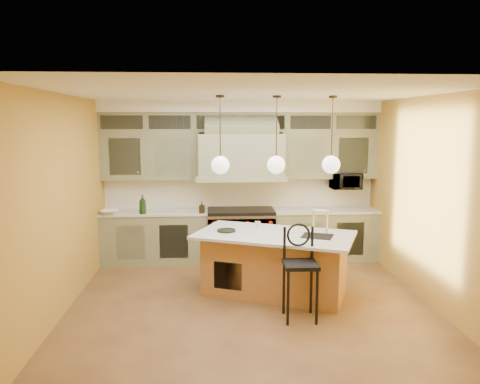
{
  "coord_description": "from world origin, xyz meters",
  "views": [
    {
      "loc": [
        -0.53,
        -6.19,
        2.52
      ],
      "look_at": [
        -0.1,
        0.7,
        1.49
      ],
      "focal_mm": 35.0,
      "sensor_mm": 36.0,
      "label": 1
    }
  ],
  "objects": [
    {
      "name": "kitchen_island",
      "position": [
        0.4,
        0.45,
        0.47
      ],
      "size": [
        2.53,
        1.97,
        1.35
      ],
      "rotation": [
        0.0,
        0.0,
        -0.4
      ],
      "color": "#A16039",
      "rests_on": "floor"
    },
    {
      "name": "oil_bottle_a",
      "position": [
        -1.73,
        1.92,
        1.11
      ],
      "size": [
        0.14,
        0.14,
        0.34
      ],
      "primitive_type": "imported",
      "rotation": [
        0.0,
        0.0,
        -0.12
      ],
      "color": "#133214",
      "rests_on": "back_cabinetry"
    },
    {
      "name": "wall_front",
      "position": [
        0.0,
        -2.5,
        1.45
      ],
      "size": [
        5.0,
        0.0,
        5.0
      ],
      "primitive_type": "plane",
      "rotation": [
        -1.57,
        0.0,
        0.0
      ],
      "color": "#B18630",
      "rests_on": "ground"
    },
    {
      "name": "pendant_center",
      "position": [
        0.4,
        0.45,
        1.95
      ],
      "size": [
        0.26,
        0.26,
        1.11
      ],
      "color": "#2D2319",
      "rests_on": "ceiling"
    },
    {
      "name": "wall_back",
      "position": [
        0.0,
        2.5,
        1.45
      ],
      "size": [
        5.0,
        0.0,
        5.0
      ],
      "primitive_type": "plane",
      "rotation": [
        1.57,
        0.0,
        0.0
      ],
      "color": "#B18630",
      "rests_on": "ground"
    },
    {
      "name": "counter_stool",
      "position": [
        0.6,
        -0.46,
        0.7
      ],
      "size": [
        0.43,
        0.43,
        1.23
      ],
      "rotation": [
        0.0,
        0.0,
        -0.01
      ],
      "color": "black",
      "rests_on": "floor"
    },
    {
      "name": "pendant_left",
      "position": [
        -0.4,
        0.45,
        1.95
      ],
      "size": [
        0.26,
        0.26,
        1.11
      ],
      "color": "#2D2319",
      "rests_on": "ceiling"
    },
    {
      "name": "pendant_right",
      "position": [
        1.2,
        0.45,
        1.95
      ],
      "size": [
        0.26,
        0.26,
        1.11
      ],
      "color": "#2D2319",
      "rests_on": "ceiling"
    },
    {
      "name": "cup",
      "position": [
        0.18,
        0.87,
        0.96
      ],
      "size": [
        0.09,
        0.09,
        0.08
      ],
      "primitive_type": "imported",
      "rotation": [
        0.0,
        0.0,
        0.06
      ],
      "color": "silver",
      "rests_on": "kitchen_island"
    },
    {
      "name": "range",
      "position": [
        0.0,
        2.14,
        0.49
      ],
      "size": [
        1.2,
        0.74,
        0.96
      ],
      "color": "silver",
      "rests_on": "floor"
    },
    {
      "name": "wall_left",
      "position": [
        -2.5,
        0.0,
        1.45
      ],
      "size": [
        0.0,
        5.0,
        5.0
      ],
      "primitive_type": "plane",
      "rotation": [
        1.57,
        0.0,
        1.57
      ],
      "color": "#B18630",
      "rests_on": "ground"
    },
    {
      "name": "ceiling",
      "position": [
        0.0,
        0.0,
        2.9
      ],
      "size": [
        5.0,
        5.0,
        0.0
      ],
      "primitive_type": "plane",
      "rotation": [
        3.14,
        0.0,
        0.0
      ],
      "color": "white",
      "rests_on": "wall_back"
    },
    {
      "name": "wall_right",
      "position": [
        2.5,
        0.0,
        1.45
      ],
      "size": [
        0.0,
        5.0,
        5.0
      ],
      "primitive_type": "plane",
      "rotation": [
        1.57,
        0.0,
        -1.57
      ],
      "color": "#B18630",
      "rests_on": "ground"
    },
    {
      "name": "fruit_bowl",
      "position": [
        -2.3,
        1.92,
        0.98
      ],
      "size": [
        0.34,
        0.34,
        0.07
      ],
      "primitive_type": "imported",
      "rotation": [
        0.0,
        0.0,
        -0.12
      ],
      "color": "white",
      "rests_on": "back_cabinetry"
    },
    {
      "name": "oil_bottle_b",
      "position": [
        -0.7,
        1.92,
        1.04
      ],
      "size": [
        0.11,
        0.11,
        0.2
      ],
      "primitive_type": "imported",
      "rotation": [
        0.0,
        0.0,
        -0.16
      ],
      "color": "black",
      "rests_on": "back_cabinetry"
    },
    {
      "name": "microwave",
      "position": [
        1.95,
        2.25,
        1.45
      ],
      "size": [
        0.54,
        0.37,
        0.3
      ],
      "primitive_type": "imported",
      "color": "black",
      "rests_on": "back_cabinetry"
    },
    {
      "name": "floor",
      "position": [
        0.0,
        0.0,
        0.0
      ],
      "size": [
        5.0,
        5.0,
        0.0
      ],
      "primitive_type": "plane",
      "color": "brown",
      "rests_on": "ground"
    },
    {
      "name": "back_cabinetry",
      "position": [
        0.0,
        2.23,
        1.43
      ],
      "size": [
        5.0,
        0.77,
        2.9
      ],
      "color": "#767A5B",
      "rests_on": "floor"
    }
  ]
}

